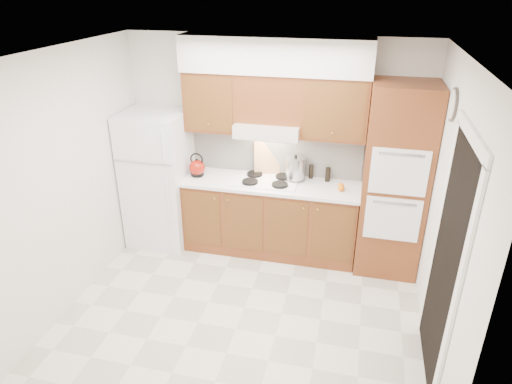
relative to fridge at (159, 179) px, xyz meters
The scene contains 26 objects.
floor 2.00m from the fridge, 39.06° to the right, with size 3.60×3.60×0.00m, color beige.
ceiling 2.51m from the fridge, 39.06° to the right, with size 3.60×3.60×0.00m, color white.
wall_back 1.52m from the fridge, 14.37° to the left, with size 3.60×0.02×2.60m, color silver.
wall_left 1.28m from the fridge, 109.11° to the right, with size 0.02×3.00×2.60m, color silver.
wall_right 3.43m from the fridge, 19.58° to the right, with size 0.02×3.00×2.60m, color silver.
fridge is the anchor object (origin of this frame).
base_cabinets 1.49m from the fridge, ahead, with size 2.11×0.60×0.90m, color brown.
countertop 1.43m from the fridge, ahead, with size 2.13×0.62×0.04m, color white.
backsplash 1.51m from the fridge, 13.56° to the left, with size 2.11×0.03×0.56m, color white.
oven_cabinet 2.86m from the fridge, ahead, with size 0.70×0.65×2.20m, color brown.
upper_cab_left 1.22m from the fridge, 15.78° to the left, with size 0.63×0.33×0.70m, color brown.
upper_cab_right 2.35m from the fridge, ahead, with size 0.73×0.33×0.70m, color brown.
range_hood 1.56m from the fridge, ahead, with size 0.75×0.45×0.15m, color silver.
upper_cab_over_hood 1.75m from the fridge, ahead, with size 0.75×0.33×0.55m, color brown.
soffit 2.11m from the fridge, ahead, with size 2.13×0.36×0.40m, color silver.
cooktop 1.38m from the fridge, ahead, with size 0.74×0.50×0.01m, color white.
doorway 3.53m from the fridge, 25.02° to the right, with size 0.02×0.90×2.10m, color black.
wall_clock 3.49m from the fridge, 10.48° to the right, with size 0.30×0.30×0.02m, color #3F3833.
kettle 0.54m from the fridge, ahead, with size 0.20×0.20×0.20m, color maroon.
cutting_board 1.39m from the fridge, 13.13° to the left, with size 0.32×0.02×0.43m, color tan.
stock_pot 1.73m from the fridge, ahead, with size 0.24×0.24×0.25m, color #A8A8AD.
condiment_a 1.73m from the fridge, ahead, with size 0.06×0.06×0.20m, color black.
condiment_b 1.91m from the fridge, ahead, with size 0.05×0.05×0.17m, color black.
condiment_c 2.11m from the fridge, ahead, with size 0.06×0.06×0.17m, color black.
orange_near 2.27m from the fridge, ahead, with size 0.08×0.08×0.08m, color orange.
orange_far 2.26m from the fridge, ahead, with size 0.07×0.07×0.07m, color orange.
Camera 1 is at (1.00, -3.71, 3.17)m, focal length 32.00 mm.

